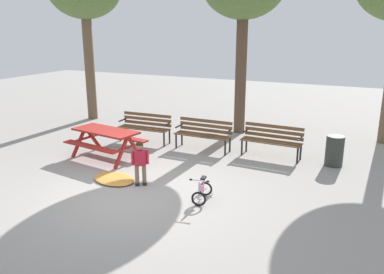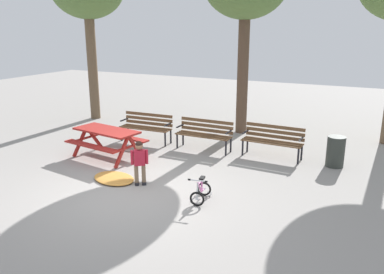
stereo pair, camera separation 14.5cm
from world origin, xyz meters
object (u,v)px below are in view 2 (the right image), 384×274
(park_bench_far_left, at_px, (147,125))
(park_bench_left, at_px, (205,132))
(picnic_table, at_px, (107,136))
(kids_bicycle, at_px, (201,191))
(trash_bin, at_px, (335,152))
(child_standing, at_px, (140,160))
(park_bench_right, at_px, (273,139))

(park_bench_far_left, relative_size, park_bench_left, 1.00)
(picnic_table, bearing_deg, park_bench_left, 40.51)
(park_bench_far_left, xyz_separation_m, park_bench_left, (1.90, 0.02, 0.00))
(picnic_table, bearing_deg, park_bench_far_left, 85.13)
(kids_bicycle, xyz_separation_m, trash_bin, (2.17, 3.29, 0.18))
(picnic_table, relative_size, park_bench_far_left, 1.23)
(park_bench_left, relative_size, child_standing, 1.60)
(park_bench_far_left, bearing_deg, park_bench_left, 0.51)
(kids_bicycle, bearing_deg, picnic_table, 157.58)
(park_bench_right, bearing_deg, picnic_table, -153.90)
(picnic_table, height_order, park_bench_left, park_bench_left)
(child_standing, bearing_deg, picnic_table, 146.27)
(picnic_table, distance_m, trash_bin, 5.87)
(park_bench_right, xyz_separation_m, child_standing, (-2.13, -3.15, 0.08))
(park_bench_left, distance_m, park_bench_right, 1.91)
(trash_bin, bearing_deg, picnic_table, -161.07)
(park_bench_right, distance_m, kids_bicycle, 3.39)
(picnic_table, xyz_separation_m, child_standing, (1.82, -1.22, -0.01))
(park_bench_right, xyz_separation_m, trash_bin, (1.59, -0.04, -0.12))
(park_bench_far_left, xyz_separation_m, park_bench_right, (3.81, 0.20, 0.00))
(picnic_table, distance_m, child_standing, 2.19)
(park_bench_left, xyz_separation_m, trash_bin, (3.49, 0.15, -0.12))
(park_bench_right, distance_m, trash_bin, 1.60)
(trash_bin, bearing_deg, park_bench_right, 178.71)
(park_bench_left, bearing_deg, kids_bicycle, -67.21)
(picnic_table, distance_m, park_bench_right, 4.41)
(park_bench_left, xyz_separation_m, park_bench_right, (1.90, 0.18, 0.00))
(child_standing, height_order, kids_bicycle, child_standing)
(trash_bin, bearing_deg, child_standing, -140.08)
(park_bench_left, height_order, trash_bin, park_bench_left)
(picnic_table, xyz_separation_m, trash_bin, (5.55, 1.90, -0.21))
(park_bench_far_left, distance_m, park_bench_left, 1.90)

